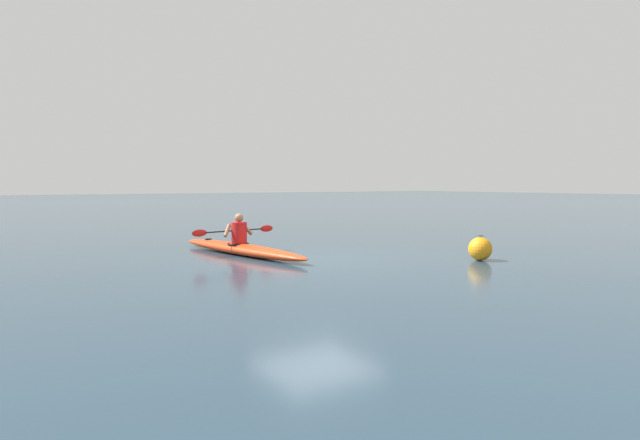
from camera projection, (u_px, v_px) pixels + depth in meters
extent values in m
plane|color=#233847|center=(316.00, 260.00, 12.18)|extent=(160.00, 160.00, 0.00)
ellipsoid|color=red|center=(240.00, 249.00, 13.18)|extent=(1.37, 5.07, 0.27)
torus|color=black|center=(238.00, 244.00, 13.24)|extent=(0.61, 0.61, 0.04)
cylinder|color=black|center=(208.00, 239.00, 14.29)|extent=(0.18, 0.18, 0.02)
cylinder|color=red|center=(239.00, 233.00, 13.18)|extent=(0.38, 0.38, 0.51)
sphere|color=#936B4C|center=(239.00, 218.00, 13.16)|extent=(0.21, 0.21, 0.21)
cylinder|color=black|center=(235.00, 231.00, 13.33)|extent=(1.93, 0.34, 0.03)
ellipsoid|color=red|center=(199.00, 233.00, 12.68)|extent=(0.40, 0.10, 0.17)
ellipsoid|color=red|center=(267.00, 228.00, 13.98)|extent=(0.40, 0.10, 0.17)
cylinder|color=#936B4C|center=(227.00, 231.00, 13.05)|extent=(0.26, 0.24, 0.34)
cylinder|color=#936B4C|center=(247.00, 229.00, 13.43)|extent=(0.29, 0.20, 0.34)
sphere|color=orange|center=(480.00, 249.00, 12.15)|extent=(0.53, 0.53, 0.53)
torus|color=#333338|center=(480.00, 236.00, 12.13)|extent=(0.12, 0.12, 0.02)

